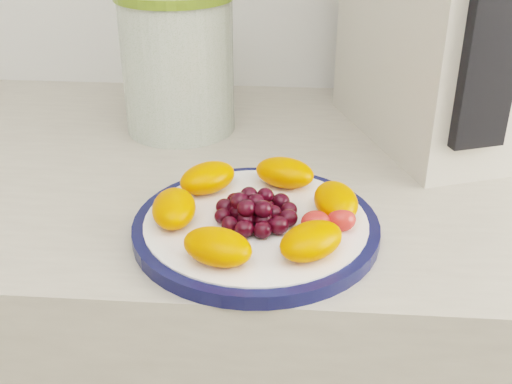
{
  "coord_description": "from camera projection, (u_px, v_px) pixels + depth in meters",
  "views": [
    {
      "loc": [
        -0.01,
        0.45,
        1.26
      ],
      "look_at": [
        -0.05,
        1.02,
        0.95
      ],
      "focal_mm": 45.0,
      "sensor_mm": 36.0,
      "label": 1
    }
  ],
  "objects": [
    {
      "name": "plate_face",
      "position": [
        256.0,
        227.0,
        0.67
      ],
      "size": [
        0.23,
        0.23,
        0.02
      ],
      "primitive_type": "cylinder",
      "color": "white",
      "rests_on": "counter"
    },
    {
      "name": "plate_rim",
      "position": [
        256.0,
        228.0,
        0.67
      ],
      "size": [
        0.26,
        0.26,
        0.01
      ],
      "primitive_type": "cylinder",
      "color": "#0D123A",
      "rests_on": "counter"
    },
    {
      "name": "canister",
      "position": [
        178.0,
        66.0,
        0.89
      ],
      "size": [
        0.16,
        0.16,
        0.19
      ],
      "primitive_type": "cylinder",
      "rotation": [
        0.0,
        0.0,
        0.07
      ],
      "color": "#315817",
      "rests_on": "counter"
    },
    {
      "name": "fruit_plate",
      "position": [
        258.0,
        207.0,
        0.66
      ],
      "size": [
        0.22,
        0.22,
        0.03
      ],
      "color": "#F95A00",
      "rests_on": "plate_face"
    },
    {
      "name": "appliance_panel",
      "position": [
        495.0,
        25.0,
        0.68
      ],
      "size": [
        0.07,
        0.04,
        0.28
      ],
      "primitive_type": "cube",
      "rotation": [
        0.0,
        0.0,
        0.35
      ],
      "color": "black",
      "rests_on": "appliance_body"
    }
  ]
}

